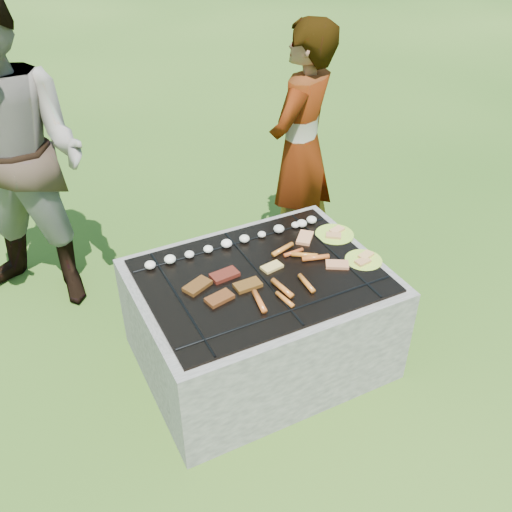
{
  "coord_description": "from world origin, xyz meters",
  "views": [
    {
      "loc": [
        -1.1,
        -2.1,
        2.41
      ],
      "look_at": [
        0.0,
        0.05,
        0.7
      ],
      "focal_mm": 40.0,
      "sensor_mm": 36.0,
      "label": 1
    }
  ],
  "objects_px": {
    "plate_far": "(335,235)",
    "fire_pit": "(260,322)",
    "plate_near": "(364,260)",
    "bystander": "(13,162)",
    "cook": "(301,149)"
  },
  "relations": [
    {
      "from": "plate_near",
      "to": "bystander",
      "type": "bearing_deg",
      "value": 140.05
    },
    {
      "from": "cook",
      "to": "bystander",
      "type": "xyz_separation_m",
      "value": [
        -1.72,
        0.33,
        0.15
      ]
    },
    {
      "from": "fire_pit",
      "to": "bystander",
      "type": "bearing_deg",
      "value": 130.42
    },
    {
      "from": "fire_pit",
      "to": "plate_near",
      "type": "height_order",
      "value": "plate_near"
    },
    {
      "from": "plate_near",
      "to": "bystander",
      "type": "relative_size",
      "value": 0.13
    },
    {
      "from": "plate_far",
      "to": "bystander",
      "type": "xyz_separation_m",
      "value": [
        -1.55,
        1.02,
        0.36
      ]
    },
    {
      "from": "cook",
      "to": "bystander",
      "type": "relative_size",
      "value": 0.85
    },
    {
      "from": "plate_near",
      "to": "plate_far",
      "type": "bearing_deg",
      "value": 90.09
    },
    {
      "from": "fire_pit",
      "to": "plate_far",
      "type": "bearing_deg",
      "value": 14.85
    },
    {
      "from": "plate_far",
      "to": "fire_pit",
      "type": "bearing_deg",
      "value": -165.15
    },
    {
      "from": "plate_far",
      "to": "cook",
      "type": "distance_m",
      "value": 0.74
    },
    {
      "from": "bystander",
      "to": "cook",
      "type": "bearing_deg",
      "value": 29.26
    },
    {
      "from": "plate_near",
      "to": "cook",
      "type": "distance_m",
      "value": 1.01
    },
    {
      "from": "plate_far",
      "to": "bystander",
      "type": "bearing_deg",
      "value": 146.78
    },
    {
      "from": "plate_near",
      "to": "cook",
      "type": "xyz_separation_m",
      "value": [
        0.17,
        0.97,
        0.22
      ]
    }
  ]
}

